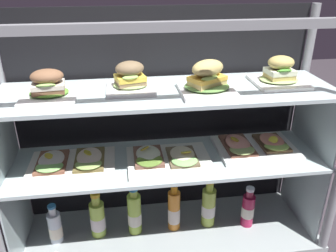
{
  "coord_description": "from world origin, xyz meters",
  "views": [
    {
      "loc": [
        -0.18,
        -1.24,
        1.17
      ],
      "look_at": [
        0.0,
        0.0,
        0.58
      ],
      "focal_mm": 37.07,
      "sensor_mm": 36.0,
      "label": 1
    }
  ],
  "objects_px": {
    "juice_bottle_tucked_behind": "(248,209)",
    "open_sandwich_tray_near_left_corner": "(255,146)",
    "plated_roll_sandwich_near_right_corner": "(207,81)",
    "juice_bottle_front_left_end": "(98,218)",
    "plated_roll_sandwich_far_left": "(279,74)",
    "juice_bottle_near_post": "(135,214)",
    "juice_bottle_back_right": "(55,227)",
    "plated_roll_sandwich_far_right": "(130,79)",
    "open_sandwich_tray_near_right_corner": "(71,163)",
    "juice_bottle_front_second": "(174,210)",
    "plated_roll_sandwich_mid_left": "(48,87)",
    "open_sandwich_tray_left_of_center": "(166,158)",
    "juice_bottle_back_center": "(209,206)"
  },
  "relations": [
    {
      "from": "open_sandwich_tray_near_left_corner",
      "to": "juice_bottle_front_left_end",
      "type": "height_order",
      "value": "open_sandwich_tray_near_left_corner"
    },
    {
      "from": "plated_roll_sandwich_mid_left",
      "to": "juice_bottle_back_right",
      "type": "bearing_deg",
      "value": 159.64
    },
    {
      "from": "open_sandwich_tray_near_right_corner",
      "to": "juice_bottle_tucked_behind",
      "type": "xyz_separation_m",
      "value": [
        0.77,
        -0.01,
        -0.32
      ]
    },
    {
      "from": "juice_bottle_back_center",
      "to": "juice_bottle_tucked_behind",
      "type": "distance_m",
      "value": 0.18
    },
    {
      "from": "juice_bottle_front_second",
      "to": "plated_roll_sandwich_near_right_corner",
      "type": "bearing_deg",
      "value": -31.84
    },
    {
      "from": "plated_roll_sandwich_far_left",
      "to": "open_sandwich_tray_left_of_center",
      "type": "distance_m",
      "value": 0.56
    },
    {
      "from": "plated_roll_sandwich_far_left",
      "to": "juice_bottle_near_post",
      "type": "height_order",
      "value": "plated_roll_sandwich_far_left"
    },
    {
      "from": "open_sandwich_tray_near_right_corner",
      "to": "juice_bottle_near_post",
      "type": "distance_m",
      "value": 0.39
    },
    {
      "from": "open_sandwich_tray_near_left_corner",
      "to": "plated_roll_sandwich_mid_left",
      "type": "bearing_deg",
      "value": -177.1
    },
    {
      "from": "juice_bottle_back_right",
      "to": "juice_bottle_front_left_end",
      "type": "distance_m",
      "value": 0.19
    },
    {
      "from": "juice_bottle_tucked_behind",
      "to": "open_sandwich_tray_near_left_corner",
      "type": "bearing_deg",
      "value": 69.31
    },
    {
      "from": "open_sandwich_tray_left_of_center",
      "to": "open_sandwich_tray_near_left_corner",
      "type": "distance_m",
      "value": 0.4
    },
    {
      "from": "plated_roll_sandwich_far_left",
      "to": "juice_bottle_front_second",
      "type": "relative_size",
      "value": 0.8
    },
    {
      "from": "juice_bottle_near_post",
      "to": "juice_bottle_tucked_behind",
      "type": "bearing_deg",
      "value": -3.07
    },
    {
      "from": "plated_roll_sandwich_far_left",
      "to": "plated_roll_sandwich_far_right",
      "type": "bearing_deg",
      "value": 178.98
    },
    {
      "from": "open_sandwich_tray_near_left_corner",
      "to": "juice_bottle_tucked_behind",
      "type": "bearing_deg",
      "value": -110.69
    },
    {
      "from": "plated_roll_sandwich_mid_left",
      "to": "juice_bottle_front_second",
      "type": "bearing_deg",
      "value": 4.3
    },
    {
      "from": "plated_roll_sandwich_mid_left",
      "to": "juice_bottle_near_post",
      "type": "xyz_separation_m",
      "value": [
        0.28,
        0.04,
        -0.63
      ]
    },
    {
      "from": "juice_bottle_back_right",
      "to": "juice_bottle_near_post",
      "type": "relative_size",
      "value": 0.79
    },
    {
      "from": "plated_roll_sandwich_far_left",
      "to": "juice_bottle_back_center",
      "type": "distance_m",
      "value": 0.68
    },
    {
      "from": "juice_bottle_back_right",
      "to": "juice_bottle_near_post",
      "type": "distance_m",
      "value": 0.35
    },
    {
      "from": "plated_roll_sandwich_far_right",
      "to": "open_sandwich_tray_near_left_corner",
      "type": "height_order",
      "value": "plated_roll_sandwich_far_right"
    },
    {
      "from": "juice_bottle_back_center",
      "to": "juice_bottle_front_second",
      "type": "bearing_deg",
      "value": -178.62
    },
    {
      "from": "plated_roll_sandwich_near_right_corner",
      "to": "juice_bottle_tucked_behind",
      "type": "height_order",
      "value": "plated_roll_sandwich_near_right_corner"
    },
    {
      "from": "juice_bottle_front_left_end",
      "to": "plated_roll_sandwich_near_right_corner",
      "type": "bearing_deg",
      "value": -9.14
    },
    {
      "from": "open_sandwich_tray_near_right_corner",
      "to": "plated_roll_sandwich_far_right",
      "type": "bearing_deg",
      "value": 5.95
    },
    {
      "from": "juice_bottle_front_second",
      "to": "juice_bottle_back_center",
      "type": "xyz_separation_m",
      "value": [
        0.16,
        0.0,
        0.0
      ]
    },
    {
      "from": "juice_bottle_back_right",
      "to": "juice_bottle_back_center",
      "type": "bearing_deg",
      "value": 1.09
    },
    {
      "from": "juice_bottle_near_post",
      "to": "juice_bottle_front_second",
      "type": "xyz_separation_m",
      "value": [
        0.18,
        -0.0,
        -0.0
      ]
    },
    {
      "from": "plated_roll_sandwich_far_left",
      "to": "juice_bottle_front_left_end",
      "type": "distance_m",
      "value": 1.0
    },
    {
      "from": "juice_bottle_front_second",
      "to": "juice_bottle_back_center",
      "type": "height_order",
      "value": "juice_bottle_front_second"
    },
    {
      "from": "plated_roll_sandwich_mid_left",
      "to": "plated_roll_sandwich_far_left",
      "type": "bearing_deg",
      "value": 1.85
    },
    {
      "from": "plated_roll_sandwich_near_right_corner",
      "to": "open_sandwich_tray_left_of_center",
      "type": "xyz_separation_m",
      "value": [
        -0.15,
        0.03,
        -0.33
      ]
    },
    {
      "from": "juice_bottle_back_right",
      "to": "juice_bottle_front_second",
      "type": "height_order",
      "value": "juice_bottle_front_second"
    },
    {
      "from": "open_sandwich_tray_near_left_corner",
      "to": "juice_bottle_back_right",
      "type": "height_order",
      "value": "open_sandwich_tray_near_left_corner"
    },
    {
      "from": "open_sandwich_tray_left_of_center",
      "to": "juice_bottle_front_second",
      "type": "xyz_separation_m",
      "value": [
        0.04,
        0.04,
        -0.3
      ]
    },
    {
      "from": "juice_bottle_back_center",
      "to": "juice_bottle_back_right",
      "type": "bearing_deg",
      "value": -178.91
    },
    {
      "from": "open_sandwich_tray_near_left_corner",
      "to": "juice_bottle_near_post",
      "type": "height_order",
      "value": "open_sandwich_tray_near_left_corner"
    },
    {
      "from": "plated_roll_sandwich_near_right_corner",
      "to": "juice_bottle_tucked_behind",
      "type": "relative_size",
      "value": 0.96
    },
    {
      "from": "juice_bottle_back_right",
      "to": "juice_bottle_front_second",
      "type": "xyz_separation_m",
      "value": [
        0.53,
        0.01,
        0.02
      ]
    },
    {
      "from": "plated_roll_sandwich_near_right_corner",
      "to": "open_sandwich_tray_near_left_corner",
      "type": "xyz_separation_m",
      "value": [
        0.25,
        0.07,
        -0.33
      ]
    },
    {
      "from": "open_sandwich_tray_near_right_corner",
      "to": "juice_bottle_tucked_behind",
      "type": "bearing_deg",
      "value": -0.39
    },
    {
      "from": "juice_bottle_tucked_behind",
      "to": "plated_roll_sandwich_mid_left",
      "type": "bearing_deg",
      "value": -179.46
    },
    {
      "from": "open_sandwich_tray_near_left_corner",
      "to": "juice_bottle_back_center",
      "type": "relative_size",
      "value": 1.38
    },
    {
      "from": "juice_bottle_back_center",
      "to": "open_sandwich_tray_near_right_corner",
      "type": "bearing_deg",
      "value": -177.46
    },
    {
      "from": "plated_roll_sandwich_far_left",
      "to": "juice_bottle_front_second",
      "type": "xyz_separation_m",
      "value": [
        -0.42,
        0.01,
        -0.63
      ]
    },
    {
      "from": "open_sandwich_tray_left_of_center",
      "to": "open_sandwich_tray_near_right_corner",
      "type": "bearing_deg",
      "value": 177.08
    },
    {
      "from": "plated_roll_sandwich_far_right",
      "to": "juice_bottle_back_right",
      "type": "xyz_separation_m",
      "value": [
        -0.36,
        -0.01,
        -0.66
      ]
    },
    {
      "from": "plated_roll_sandwich_near_right_corner",
      "to": "open_sandwich_tray_near_left_corner",
      "type": "bearing_deg",
      "value": 16.43
    },
    {
      "from": "juice_bottle_front_left_end",
      "to": "juice_bottle_near_post",
      "type": "height_order",
      "value": "juice_bottle_near_post"
    }
  ]
}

